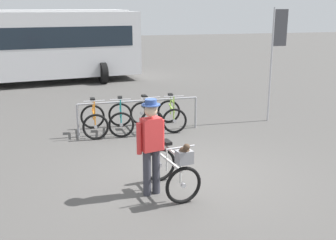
# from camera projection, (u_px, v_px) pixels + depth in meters

# --- Properties ---
(ground_plane) EXTENTS (80.00, 80.00, 0.00)m
(ground_plane) POSITION_uv_depth(u_px,v_px,m) (187.00, 174.00, 8.28)
(ground_plane) COLOR #514F4C
(bike_rack_rail) EXTENTS (3.21, 0.11, 0.88)m
(bike_rack_rail) POSITION_uv_depth(u_px,v_px,m) (139.00, 108.00, 10.86)
(bike_rack_rail) COLOR #99999E
(bike_rack_rail) RESTS_ON ground
(racked_bike_orange) EXTENTS (0.67, 1.12, 0.98)m
(racked_bike_orange) POSITION_uv_depth(u_px,v_px,m) (94.00, 120.00, 10.80)
(racked_bike_orange) COLOR black
(racked_bike_orange) RESTS_ON ground
(racked_bike_teal) EXTENTS (0.79, 1.18, 0.97)m
(racked_bike_teal) POSITION_uv_depth(u_px,v_px,m) (121.00, 118.00, 10.99)
(racked_bike_teal) COLOR black
(racked_bike_teal) RESTS_ON ground
(racked_bike_black) EXTENTS (0.74, 1.13, 0.97)m
(racked_bike_black) POSITION_uv_depth(u_px,v_px,m) (147.00, 116.00, 11.17)
(racked_bike_black) COLOR black
(racked_bike_black) RESTS_ON ground
(racked_bike_lime) EXTENTS (0.78, 1.17, 0.97)m
(racked_bike_lime) POSITION_uv_depth(u_px,v_px,m) (172.00, 115.00, 11.35)
(racked_bike_lime) COLOR black
(racked_bike_lime) RESTS_ON ground
(featured_bicycle) EXTENTS (0.83, 1.25, 1.09)m
(featured_bicycle) POSITION_uv_depth(u_px,v_px,m) (174.00, 169.00, 7.27)
(featured_bicycle) COLOR black
(featured_bicycle) RESTS_ON ground
(person_with_featured_bike) EXTENTS (0.52, 0.32, 1.72)m
(person_with_featured_bike) POSITION_uv_depth(u_px,v_px,m) (151.00, 143.00, 7.16)
(person_with_featured_bike) COLOR #383842
(person_with_featured_bike) RESTS_ON ground
(bus_distant) EXTENTS (10.25, 4.29, 3.08)m
(bus_distant) POSITION_uv_depth(u_px,v_px,m) (19.00, 43.00, 17.43)
(bus_distant) COLOR silver
(bus_distant) RESTS_ON ground
(banner_flag) EXTENTS (0.45, 0.05, 3.20)m
(banner_flag) POSITION_uv_depth(u_px,v_px,m) (277.00, 43.00, 11.60)
(banner_flag) COLOR #B2B2B7
(banner_flag) RESTS_ON ground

